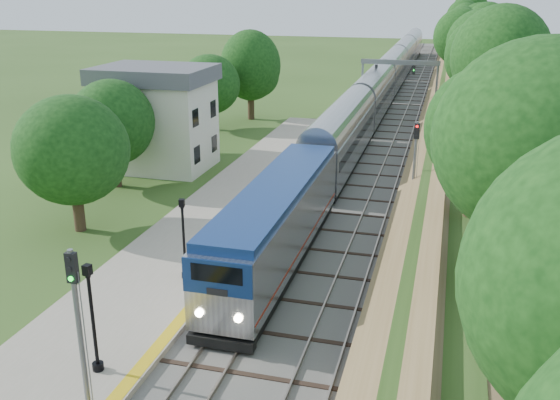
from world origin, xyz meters
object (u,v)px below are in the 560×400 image
(lamppost_mid, at_px, (93,324))
(signal_farside, at_px, (415,159))
(station_building, at_px, (157,117))
(train, at_px, (383,86))
(signal_gantry, at_px, (399,73))
(signal_platform, at_px, (78,315))
(lamppost_far, at_px, (184,243))

(lamppost_mid, distance_m, signal_farside, 22.93)
(station_building, distance_m, train, 35.68)
(signal_gantry, bearing_deg, signal_platform, -95.72)
(signal_gantry, xyz_separation_m, signal_platform, (-5.37, -53.61, -0.83))
(train, bearing_deg, lamppost_mid, -93.67)
(train, bearing_deg, lamppost_far, -94.17)
(lamppost_mid, bearing_deg, signal_farside, 64.08)
(lamppost_mid, relative_size, signal_platform, 0.73)
(train, bearing_deg, station_building, -113.13)
(station_building, bearing_deg, signal_platform, -68.80)
(signal_platform, height_order, signal_farside, signal_platform)
(lamppost_mid, height_order, signal_farside, signal_farside)
(lamppost_far, relative_size, signal_farside, 0.68)
(lamppost_mid, bearing_deg, station_building, 111.04)
(signal_gantry, distance_m, lamppost_mid, 51.94)
(station_building, distance_m, signal_platform, 30.69)
(train, distance_m, lamppost_mid, 59.39)
(train, distance_m, lamppost_far, 51.42)
(signal_gantry, xyz_separation_m, train, (-2.47, 7.77, -2.64))
(signal_gantry, xyz_separation_m, signal_farside, (3.73, -30.91, -1.06))
(train, bearing_deg, signal_platform, -92.71)
(lamppost_mid, distance_m, lamppost_far, 7.98)
(signal_platform, bearing_deg, train, 87.29)
(signal_platform, bearing_deg, lamppost_mid, 113.07)
(lamppost_far, distance_m, signal_platform, 10.29)
(lamppost_far, bearing_deg, signal_platform, -85.24)
(signal_platform, bearing_deg, station_building, 111.20)
(lamppost_mid, xyz_separation_m, signal_platform, (0.90, -2.11, 1.69))
(lamppost_mid, height_order, lamppost_far, lamppost_mid)
(train, height_order, lamppost_mid, lamppost_mid)
(train, height_order, signal_platform, signal_platform)
(lamppost_far, xyz_separation_m, signal_platform, (0.84, -10.09, 1.80))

